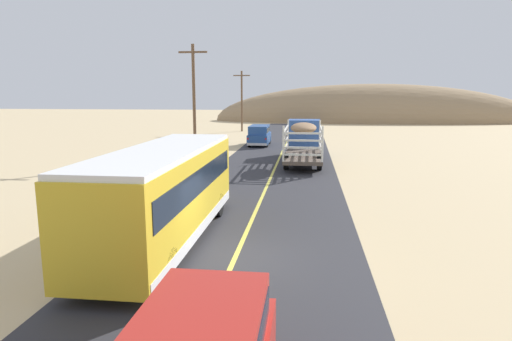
# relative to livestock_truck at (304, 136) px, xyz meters

# --- Properties ---
(ground_plane) EXTENTS (240.00, 240.00, 0.00)m
(ground_plane) POSITION_rel_livestock_truck_xyz_m (-1.86, -20.46, -1.79)
(ground_plane) COLOR #CCB284
(road_surface) EXTENTS (8.00, 120.00, 0.02)m
(road_surface) POSITION_rel_livestock_truck_xyz_m (-1.86, -20.46, -1.78)
(road_surface) COLOR #2D2D33
(road_surface) RESTS_ON ground
(road_centre_line) EXTENTS (0.16, 117.60, 0.00)m
(road_centre_line) POSITION_rel_livestock_truck_xyz_m (-1.86, -20.46, -1.77)
(road_centre_line) COLOR #D8CC4C
(road_centre_line) RESTS_ON road_surface
(livestock_truck) EXTENTS (2.53, 9.70, 3.02)m
(livestock_truck) POSITION_rel_livestock_truck_xyz_m (0.00, 0.00, 0.00)
(livestock_truck) COLOR #3359A5
(livestock_truck) RESTS_ON road_surface
(bus) EXTENTS (2.54, 10.00, 3.21)m
(bus) POSITION_rel_livestock_truck_xyz_m (-4.42, -19.22, -0.04)
(bus) COLOR gold
(bus) RESTS_ON road_surface
(car_far) EXTENTS (1.90, 4.62, 1.93)m
(car_far) POSITION_rel_livestock_truck_xyz_m (-4.35, 8.73, -0.70)
(car_far) COLOR #264C8C
(car_far) RESTS_ON road_surface
(power_pole_mid) EXTENTS (2.20, 0.24, 8.67)m
(power_pole_mid) POSITION_rel_livestock_truck_xyz_m (-8.44, -0.01, 2.84)
(power_pole_mid) COLOR brown
(power_pole_mid) RESTS_ON ground
(power_pole_far) EXTENTS (2.20, 0.24, 7.90)m
(power_pole_far) POSITION_rel_livestock_truck_xyz_m (-8.44, 24.41, 2.45)
(power_pole_far) COLOR brown
(power_pole_far) RESTS_ON ground
(distant_hill) EXTENTS (57.45, 16.34, 13.40)m
(distant_hill) POSITION_rel_livestock_truck_xyz_m (11.94, 47.75, -1.79)
(distant_hill) COLOR #997C5A
(distant_hill) RESTS_ON ground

